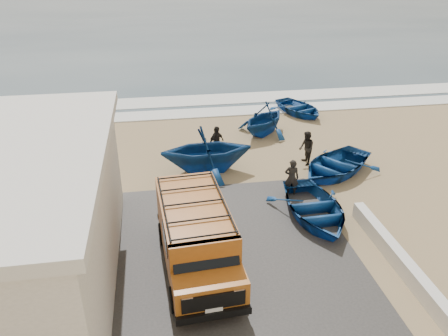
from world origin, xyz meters
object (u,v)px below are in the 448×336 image
parapet (400,261)px  fisherman_back (216,143)px  boat_far_right (299,108)px  boat_far_left (264,119)px  boat_near_right (335,165)px  fisherman_middle (306,148)px  boat_mid_left (207,150)px  fisherman_front (292,178)px  van (196,234)px  boat_near_left (314,208)px

parapet → fisherman_back: fisherman_back is taller
boat_far_right → fisherman_back: bearing=-157.1°
boat_far_left → boat_near_right: bearing=-22.7°
fisherman_middle → boat_mid_left: bearing=-90.5°
fisherman_back → boat_far_left: bearing=4.7°
parapet → fisherman_front: fisherman_front is taller
boat_far_left → boat_far_right: 3.93m
boat_far_right → boat_near_right: bearing=-116.5°
fisherman_middle → fisherman_back: (-3.90, 1.23, 0.02)m
parapet → boat_near_right: bearing=85.7°
boat_near_right → fisherman_front: size_ratio=2.64×
boat_far_right → fisherman_front: size_ratio=2.30×
van → fisherman_front: bearing=38.0°
van → fisherman_back: bearing=73.4°
van → boat_far_right: van is taller
boat_mid_left → fisherman_back: size_ratio=2.49×
boat_far_left → fisherman_middle: (1.00, -3.83, -0.08)m
fisherman_back → van: bearing=-140.1°
boat_mid_left → fisherman_front: (3.01, -2.63, -0.26)m
fisherman_back → boat_near_left: bearing=-101.1°
boat_near_left → boat_far_right: boat_near_left is taller
van → boat_far_right: 14.85m
boat_far_left → boat_far_right: size_ratio=0.91×
parapet → boat_mid_left: 8.99m
van → boat_far_left: van is taller
boat_near_left → boat_mid_left: bearing=125.9°
fisherman_front → fisherman_back: (-2.40, 3.86, 0.01)m
boat_mid_left → fisherman_front: bearing=-132.9°
van → fisherman_middle: (5.61, 6.30, -0.37)m
boat_far_right → fisherman_back: (-5.70, -5.31, 0.42)m
fisherman_middle → van: bearing=-42.2°
van → boat_near_right: bearing=34.7°
boat_near_right → boat_far_left: 5.33m
van → fisherman_front: size_ratio=3.27×
van → boat_near_left: van is taller
van → fisherman_middle: size_ratio=3.28×
boat_near_left → parapet: bearing=-64.1°
boat_near_left → boat_near_right: size_ratio=0.98×
boat_near_right → boat_mid_left: boat_mid_left is taller
boat_far_left → fisherman_middle: bearing=-29.5°
van → fisherman_middle: 8.45m
boat_mid_left → boat_near_left: bearing=-144.1°
fisherman_front → fisherman_middle: size_ratio=1.00×
van → fisherman_back: (1.72, 7.53, -0.35)m
boat_near_left → boat_far_right: size_ratio=1.12×
boat_near_right → boat_far_left: (-1.95, 4.94, 0.43)m
boat_near_left → boat_far_right: bearing=73.1°
boat_far_left → fisherman_front: 6.48m
fisherman_middle → fisherman_front: bearing=-30.1°
boat_far_right → fisherman_front: 9.75m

